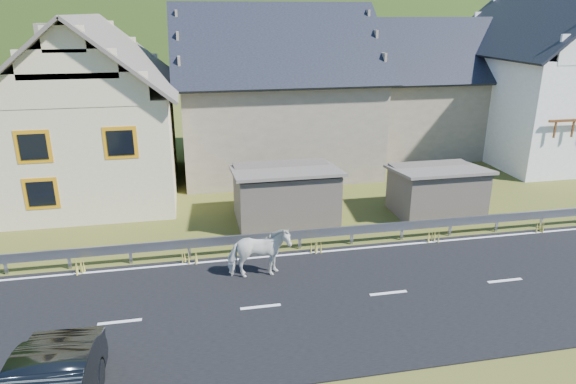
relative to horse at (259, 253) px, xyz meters
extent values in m
plane|color=#454D19|center=(3.77, -1.84, -0.89)|extent=(160.00, 160.00, 0.00)
cube|color=black|center=(3.77, -1.84, -0.87)|extent=(60.00, 7.00, 0.04)
cube|color=silver|center=(3.77, -1.84, -0.84)|extent=(60.00, 6.60, 0.01)
cube|color=#93969B|center=(3.77, 1.84, -0.31)|extent=(28.00, 0.08, 0.34)
cube|color=#93969B|center=(-8.23, 1.86, -0.54)|extent=(0.10, 0.06, 0.70)
cube|color=#93969B|center=(-6.23, 1.86, -0.54)|extent=(0.10, 0.06, 0.70)
cube|color=#93969B|center=(-4.23, 1.86, -0.54)|extent=(0.10, 0.06, 0.70)
cube|color=#93969B|center=(-2.23, 1.86, -0.54)|extent=(0.10, 0.06, 0.70)
cube|color=#93969B|center=(-0.23, 1.86, -0.54)|extent=(0.10, 0.06, 0.70)
cube|color=#93969B|center=(1.77, 1.86, -0.54)|extent=(0.10, 0.06, 0.70)
cube|color=#93969B|center=(3.77, 1.86, -0.54)|extent=(0.10, 0.06, 0.70)
cube|color=#93969B|center=(5.77, 1.86, -0.54)|extent=(0.10, 0.06, 0.70)
cube|color=#93969B|center=(7.77, 1.86, -0.54)|extent=(0.10, 0.06, 0.70)
cube|color=#93969B|center=(9.77, 1.86, -0.54)|extent=(0.10, 0.06, 0.70)
cube|color=#93969B|center=(11.77, 1.86, -0.54)|extent=(0.10, 0.06, 0.70)
cube|color=#60554A|center=(1.77, 4.66, 0.21)|extent=(4.30, 3.30, 2.40)
cube|color=#60554A|center=(8.27, 4.16, 0.11)|extent=(3.80, 2.90, 2.20)
cube|color=beige|center=(-6.23, 10.16, 1.61)|extent=(7.00, 9.00, 5.00)
cube|color=orange|center=(-7.83, 5.66, 2.51)|extent=(1.30, 0.12, 1.30)
cube|color=orange|center=(-4.63, 5.66, 2.51)|extent=(1.30, 0.12, 1.30)
cube|color=orange|center=(-7.83, 5.66, 0.61)|extent=(1.30, 0.12, 1.30)
cube|color=gray|center=(-8.23, 11.66, 5.67)|extent=(0.70, 0.70, 2.40)
cube|color=gray|center=(2.77, 13.16, 1.61)|extent=(10.00, 9.00, 5.00)
cube|color=gray|center=(12.77, 15.16, 1.41)|extent=(9.00, 8.00, 4.60)
cube|color=white|center=(18.77, 12.16, 2.11)|extent=(8.00, 10.00, 6.00)
ellipsoid|color=#1E3613|center=(8.77, 178.16, -20.89)|extent=(440.00, 280.00, 260.00)
imported|color=silver|center=(0.00, 0.00, 0.00)|extent=(0.95, 2.02, 1.69)
camera|label=1|loc=(-2.01, -14.88, 7.41)|focal=32.00mm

